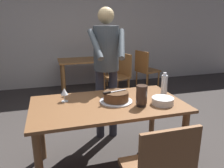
{
  "coord_description": "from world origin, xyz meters",
  "views": [
    {
      "loc": [
        -0.55,
        -2.01,
        1.56
      ],
      "look_at": [
        0.09,
        0.16,
        0.9
      ],
      "focal_mm": 34.96,
      "sensor_mm": 36.0,
      "label": 1
    }
  ],
  "objects_px": {
    "main_dining_table": "(108,113)",
    "wine_glass_near": "(64,92)",
    "background_chair_2": "(119,74)",
    "background_chair_0": "(115,66)",
    "person_cutting_cake": "(106,60)",
    "cake_knife": "(110,92)",
    "hurricane_lamp": "(142,96)",
    "cake_on_platter": "(116,97)",
    "plate_stack": "(163,101)",
    "background_table": "(82,67)",
    "water_bottle": "(164,84)",
    "background_chair_3": "(145,68)"
  },
  "relations": [
    {
      "from": "cake_on_platter",
      "to": "wine_glass_near",
      "type": "height_order",
      "value": "wine_glass_near"
    },
    {
      "from": "cake_on_platter",
      "to": "main_dining_table",
      "type": "bearing_deg",
      "value": -173.97
    },
    {
      "from": "person_cutting_cake",
      "to": "water_bottle",
      "type": "bearing_deg",
      "value": -45.44
    },
    {
      "from": "plate_stack",
      "to": "background_chair_0",
      "type": "relative_size",
      "value": 0.24
    },
    {
      "from": "background_chair_0",
      "to": "person_cutting_cake",
      "type": "bearing_deg",
      "value": -109.97
    },
    {
      "from": "background_table",
      "to": "background_chair_2",
      "type": "relative_size",
      "value": 1.11
    },
    {
      "from": "cake_on_platter",
      "to": "background_chair_2",
      "type": "height_order",
      "value": "background_chair_2"
    },
    {
      "from": "hurricane_lamp",
      "to": "cake_on_platter",
      "type": "bearing_deg",
      "value": 138.57
    },
    {
      "from": "main_dining_table",
      "to": "hurricane_lamp",
      "type": "distance_m",
      "value": 0.41
    },
    {
      "from": "main_dining_table",
      "to": "wine_glass_near",
      "type": "distance_m",
      "value": 0.5
    },
    {
      "from": "main_dining_table",
      "to": "wine_glass_near",
      "type": "relative_size",
      "value": 10.71
    },
    {
      "from": "cake_on_platter",
      "to": "background_table",
      "type": "height_order",
      "value": "cake_on_platter"
    },
    {
      "from": "cake_on_platter",
      "to": "background_chair_2",
      "type": "relative_size",
      "value": 0.38
    },
    {
      "from": "background_table",
      "to": "main_dining_table",
      "type": "bearing_deg",
      "value": -93.01
    },
    {
      "from": "main_dining_table",
      "to": "cake_knife",
      "type": "distance_m",
      "value": 0.23
    },
    {
      "from": "cake_on_platter",
      "to": "wine_glass_near",
      "type": "bearing_deg",
      "value": 162.41
    },
    {
      "from": "main_dining_table",
      "to": "plate_stack",
      "type": "xyz_separation_m",
      "value": [
        0.52,
        -0.19,
        0.15
      ]
    },
    {
      "from": "main_dining_table",
      "to": "person_cutting_cake",
      "type": "bearing_deg",
      "value": 76.25
    },
    {
      "from": "person_cutting_cake",
      "to": "background_chair_3",
      "type": "relative_size",
      "value": 1.91
    },
    {
      "from": "background_chair_2",
      "to": "background_chair_3",
      "type": "distance_m",
      "value": 0.81
    },
    {
      "from": "cake_knife",
      "to": "background_table",
      "type": "xyz_separation_m",
      "value": [
        0.12,
        2.69,
        -0.29
      ]
    },
    {
      "from": "cake_on_platter",
      "to": "background_chair_2",
      "type": "xyz_separation_m",
      "value": [
        0.76,
        2.18,
        -0.31
      ]
    },
    {
      "from": "plate_stack",
      "to": "background_table",
      "type": "bearing_deg",
      "value": 97.51
    },
    {
      "from": "background_chair_3",
      "to": "hurricane_lamp",
      "type": "bearing_deg",
      "value": -115.78
    },
    {
      "from": "cake_on_platter",
      "to": "plate_stack",
      "type": "height_order",
      "value": "cake_on_platter"
    },
    {
      "from": "wine_glass_near",
      "to": "background_table",
      "type": "height_order",
      "value": "wine_glass_near"
    },
    {
      "from": "main_dining_table",
      "to": "water_bottle",
      "type": "xyz_separation_m",
      "value": [
        0.69,
        0.1,
        0.23
      ]
    },
    {
      "from": "main_dining_table",
      "to": "water_bottle",
      "type": "height_order",
      "value": "water_bottle"
    },
    {
      "from": "wine_glass_near",
      "to": "hurricane_lamp",
      "type": "height_order",
      "value": "hurricane_lamp"
    },
    {
      "from": "cake_knife",
      "to": "plate_stack",
      "type": "height_order",
      "value": "cake_knife"
    },
    {
      "from": "background_chair_3",
      "to": "wine_glass_near",
      "type": "bearing_deg",
      "value": -130.67
    },
    {
      "from": "wine_glass_near",
      "to": "plate_stack",
      "type": "bearing_deg",
      "value": -20.96
    },
    {
      "from": "background_table",
      "to": "wine_glass_near",
      "type": "bearing_deg",
      "value": -102.6
    },
    {
      "from": "cake_on_platter",
      "to": "hurricane_lamp",
      "type": "height_order",
      "value": "hurricane_lamp"
    },
    {
      "from": "cake_knife",
      "to": "background_chair_2",
      "type": "relative_size",
      "value": 0.3
    },
    {
      "from": "background_chair_2",
      "to": "background_chair_3",
      "type": "relative_size",
      "value": 1.0
    },
    {
      "from": "cake_knife",
      "to": "water_bottle",
      "type": "relative_size",
      "value": 1.07
    },
    {
      "from": "water_bottle",
      "to": "hurricane_lamp",
      "type": "distance_m",
      "value": 0.48
    },
    {
      "from": "background_chair_2",
      "to": "background_chair_0",
      "type": "bearing_deg",
      "value": 78.73
    },
    {
      "from": "water_bottle",
      "to": "background_chair_2",
      "type": "distance_m",
      "value": 2.14
    },
    {
      "from": "background_chair_2",
      "to": "background_chair_3",
      "type": "xyz_separation_m",
      "value": [
        0.74,
        0.32,
        0.0
      ]
    },
    {
      "from": "background_table",
      "to": "water_bottle",
      "type": "bearing_deg",
      "value": -77.99
    },
    {
      "from": "wine_glass_near",
      "to": "background_table",
      "type": "bearing_deg",
      "value": 77.4
    },
    {
      "from": "person_cutting_cake",
      "to": "background_chair_0",
      "type": "xyz_separation_m",
      "value": [
        0.85,
        2.33,
        -0.58
      ]
    },
    {
      "from": "wine_glass_near",
      "to": "background_table",
      "type": "xyz_separation_m",
      "value": [
        0.56,
        2.51,
        -0.28
      ]
    },
    {
      "from": "water_bottle",
      "to": "background_chair_3",
      "type": "xyz_separation_m",
      "value": [
        0.9,
        2.41,
        -0.37
      ]
    },
    {
      "from": "background_chair_0",
      "to": "cake_on_platter",
      "type": "bearing_deg",
      "value": -107.14
    },
    {
      "from": "wine_glass_near",
      "to": "main_dining_table",
      "type": "bearing_deg",
      "value": -22.18
    },
    {
      "from": "hurricane_lamp",
      "to": "background_chair_3",
      "type": "relative_size",
      "value": 0.23
    },
    {
      "from": "wine_glass_near",
      "to": "background_chair_3",
      "type": "xyz_separation_m",
      "value": [
        2.01,
        2.34,
        -0.36
      ]
    }
  ]
}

